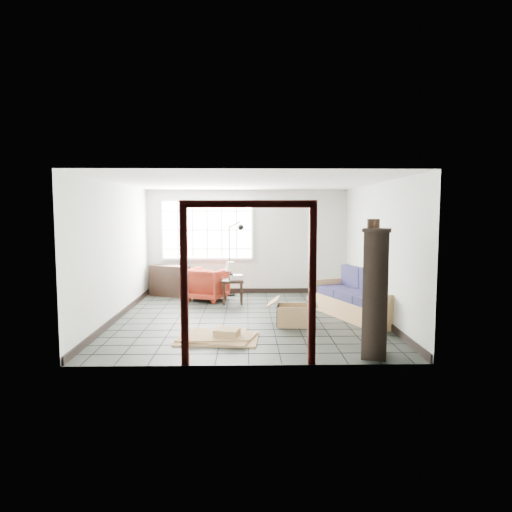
{
  "coord_description": "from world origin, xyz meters",
  "views": [
    {
      "loc": [
        -0.02,
        -8.68,
        2.04
      ],
      "look_at": [
        0.16,
        0.3,
        1.18
      ],
      "focal_mm": 32.0,
      "sensor_mm": 36.0,
      "label": 1
    }
  ],
  "objects_px": {
    "tall_shelf": "(376,292)",
    "futon_sofa": "(362,301)",
    "armchair": "(207,283)",
    "side_table": "(233,284)"
  },
  "relations": [
    {
      "from": "armchair",
      "to": "tall_shelf",
      "type": "distance_m",
      "value": 5.04
    },
    {
      "from": "futon_sofa",
      "to": "armchair",
      "type": "distance_m",
      "value": 3.64
    },
    {
      "from": "futon_sofa",
      "to": "tall_shelf",
      "type": "height_order",
      "value": "tall_shelf"
    },
    {
      "from": "tall_shelf",
      "to": "futon_sofa",
      "type": "bearing_deg",
      "value": 97.68
    },
    {
      "from": "tall_shelf",
      "to": "side_table",
      "type": "bearing_deg",
      "value": 136.65
    },
    {
      "from": "futon_sofa",
      "to": "side_table",
      "type": "bearing_deg",
      "value": 129.29
    },
    {
      "from": "armchair",
      "to": "side_table",
      "type": "bearing_deg",
      "value": 171.54
    },
    {
      "from": "tall_shelf",
      "to": "armchair",
      "type": "bearing_deg",
      "value": 140.69
    },
    {
      "from": "armchair",
      "to": "tall_shelf",
      "type": "height_order",
      "value": "tall_shelf"
    },
    {
      "from": "side_table",
      "to": "tall_shelf",
      "type": "bearing_deg",
      "value": -61.12
    }
  ]
}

